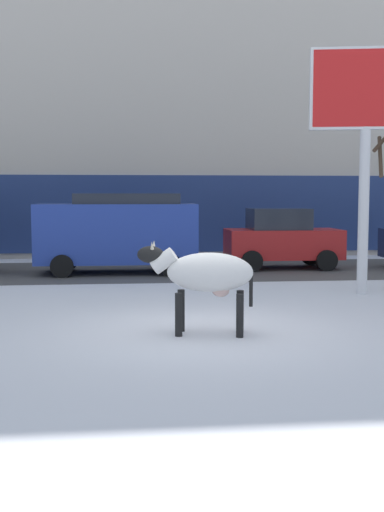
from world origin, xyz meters
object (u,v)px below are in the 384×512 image
(cow_holstein, at_px, (207,273))
(billboard, at_px, (366,104))
(car_blue_van, at_px, (118,231))
(car_red_hatchback, at_px, (282,239))

(cow_holstein, relative_size, billboard, 0.35)
(cow_holstein, distance_m, car_blue_van, 8.76)
(cow_holstein, height_order, car_blue_van, car_blue_van)
(cow_holstein, relative_size, car_blue_van, 0.42)
(car_red_hatchback, bearing_deg, billboard, -84.20)
(car_blue_van, bearing_deg, car_red_hatchback, 7.50)
(billboard, height_order, car_blue_van, billboard)
(car_blue_van, distance_m, car_red_hatchback, 5.12)
(cow_holstein, xyz_separation_m, car_blue_van, (-1.47, 8.63, 0.24))
(cow_holstein, xyz_separation_m, billboard, (4.14, 3.93, 3.31))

